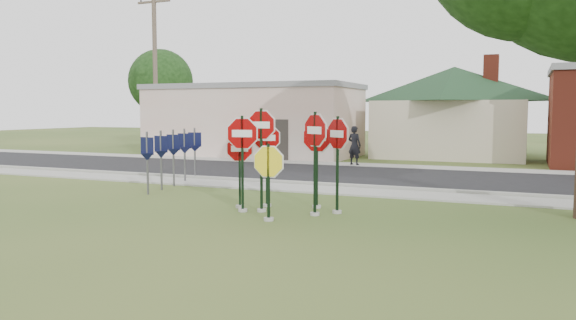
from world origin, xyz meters
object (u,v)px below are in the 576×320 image
at_px(stop_sign_left, 242,149).
at_px(utility_pole_near, 155,71).
at_px(stop_sign_center, 261,144).
at_px(pedestrian, 354,145).
at_px(stop_sign_yellow, 269,174).

xyz_separation_m(stop_sign_left, utility_pole_near, (-13.19, 14.21, 3.30)).
height_order(stop_sign_center, stop_sign_left, stop_sign_center).
distance_m(stop_sign_center, stop_sign_left, 0.51).
bearing_deg(stop_sign_left, utility_pole_near, 132.87).
xyz_separation_m(stop_sign_center, pedestrian, (-1.27, 12.84, -0.79)).
height_order(stop_sign_center, stop_sign_yellow, stop_sign_center).
xyz_separation_m(stop_sign_center, stop_sign_yellow, (0.69, -1.02, -0.64)).
relative_size(stop_sign_center, pedestrian, 1.51).
bearing_deg(pedestrian, utility_pole_near, 8.86).
bearing_deg(pedestrian, stop_sign_center, 110.00).
height_order(stop_sign_left, pedestrian, stop_sign_left).
bearing_deg(utility_pole_near, stop_sign_yellow, -46.38).
bearing_deg(stop_sign_yellow, pedestrian, 98.03).
distance_m(stop_sign_left, utility_pole_near, 19.67).
relative_size(stop_sign_center, utility_pole_near, 0.30).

